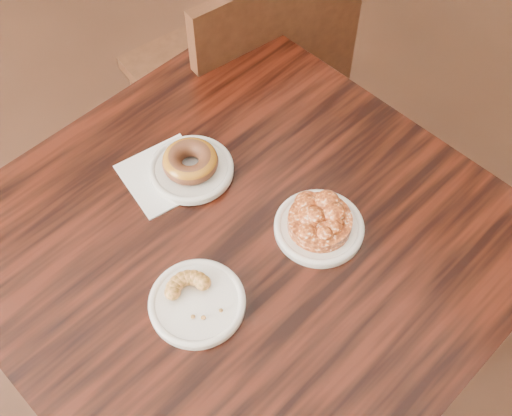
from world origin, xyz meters
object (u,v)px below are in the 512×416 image
glazed_donut (190,161)px  cruller_fragment (196,298)px  cafe_table (245,325)px  chair_far (232,75)px  apple_fritter (320,220)px

glazed_donut → cruller_fragment: 0.27m
cafe_table → chair_far: size_ratio=0.96×
apple_fritter → cruller_fragment: bearing=-174.7°
chair_far → cruller_fragment: 0.90m
apple_fritter → cruller_fragment: apple_fritter is taller
cafe_table → glazed_donut: glazed_donut is taller
chair_far → cruller_fragment: bearing=52.0°
chair_far → apple_fritter: size_ratio=5.84×
cafe_table → glazed_donut: size_ratio=8.31×
glazed_donut → cruller_fragment: bearing=-114.7°
chair_far → apple_fritter: 0.79m
apple_fritter → cruller_fragment: (-0.25, -0.02, -0.01)m
glazed_donut → chair_far: bearing=54.8°
cruller_fragment → glazed_donut: bearing=65.3°
cafe_table → apple_fritter: (0.13, -0.05, 0.41)m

